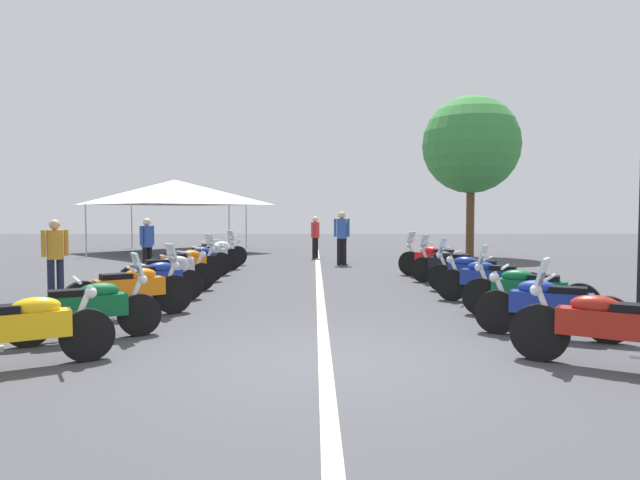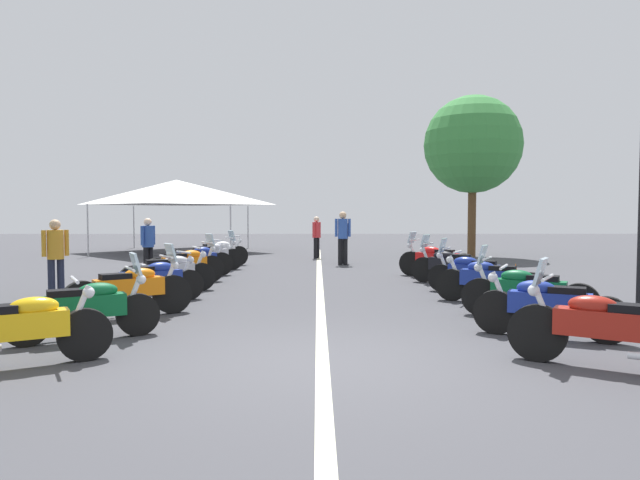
% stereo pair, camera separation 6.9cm
% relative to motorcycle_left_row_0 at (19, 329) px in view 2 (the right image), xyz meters
% --- Properties ---
extents(ground_plane, '(80.00, 80.00, 0.00)m').
position_rel_motorcycle_left_row_0_xyz_m(ground_plane, '(0.24, -3.42, -0.45)').
color(ground_plane, '#424247').
extents(lane_centre_stripe, '(27.41, 0.16, 0.01)m').
position_rel_motorcycle_left_row_0_xyz_m(lane_centre_stripe, '(6.79, -3.42, -0.45)').
color(lane_centre_stripe, beige).
rests_on(lane_centre_stripe, ground_plane).
extents(motorcycle_left_row_0, '(1.14, 1.85, 0.99)m').
position_rel_motorcycle_left_row_0_xyz_m(motorcycle_left_row_0, '(0.00, 0.00, 0.00)').
color(motorcycle_left_row_0, black).
rests_on(motorcycle_left_row_0, ground_plane).
extents(motorcycle_left_row_1, '(1.11, 1.85, 1.19)m').
position_rel_motorcycle_left_row_0_xyz_m(motorcycle_left_row_1, '(1.40, -0.20, 0.00)').
color(motorcycle_left_row_1, black).
rests_on(motorcycle_left_row_1, ground_plane).
extents(motorcycle_left_row_2, '(1.33, 1.85, 1.22)m').
position_rel_motorcycle_left_row_0_xyz_m(motorcycle_left_row_2, '(3.10, -0.25, 0.03)').
color(motorcycle_left_row_2, black).
rests_on(motorcycle_left_row_2, ground_plane).
extents(motorcycle_left_row_3, '(1.42, 1.78, 0.98)m').
position_rel_motorcycle_left_row_0_xyz_m(motorcycle_left_row_3, '(4.58, -0.18, -0.00)').
color(motorcycle_left_row_3, black).
rests_on(motorcycle_left_row_3, ground_plane).
extents(motorcycle_left_row_4, '(1.11, 1.94, 0.99)m').
position_rel_motorcycle_left_row_0_xyz_m(motorcycle_left_row_4, '(6.07, -0.11, 0.00)').
color(motorcycle_left_row_4, black).
rests_on(motorcycle_left_row_4, ground_plane).
extents(motorcycle_left_row_5, '(1.36, 1.77, 1.23)m').
position_rel_motorcycle_left_row_0_xyz_m(motorcycle_left_row_5, '(7.57, -0.12, 0.03)').
color(motorcycle_left_row_5, black).
rests_on(motorcycle_left_row_5, ground_plane).
extents(motorcycle_left_row_6, '(1.23, 1.83, 1.01)m').
position_rel_motorcycle_left_row_0_xyz_m(motorcycle_left_row_6, '(9.04, -0.09, 0.01)').
color(motorcycle_left_row_6, black).
rests_on(motorcycle_left_row_6, ground_plane).
extents(motorcycle_left_row_7, '(1.20, 1.91, 1.21)m').
position_rel_motorcycle_left_row_0_xyz_m(motorcycle_left_row_7, '(10.70, -0.14, 0.02)').
color(motorcycle_left_row_7, black).
rests_on(motorcycle_left_row_7, ground_plane).
extents(motorcycle_left_row_8, '(1.32, 1.85, 1.00)m').
position_rel_motorcycle_left_row_0_xyz_m(motorcycle_left_row_8, '(12.02, -0.15, 0.01)').
color(motorcycle_left_row_8, black).
rests_on(motorcycle_left_row_8, ground_plane).
extents(motorcycle_right_row_0, '(1.27, 1.95, 1.23)m').
position_rel_motorcycle_left_row_0_xyz_m(motorcycle_right_row_0, '(-0.09, -6.59, 0.03)').
color(motorcycle_right_row_0, black).
rests_on(motorcycle_right_row_0, ground_plane).
extents(motorcycle_right_row_1, '(1.07, 1.92, 1.00)m').
position_rel_motorcycle_left_row_0_xyz_m(motorcycle_right_row_1, '(1.50, -6.58, 0.00)').
color(motorcycle_right_row_1, black).
rests_on(motorcycle_right_row_1, ground_plane).
extents(motorcycle_right_row_2, '(1.18, 1.98, 1.21)m').
position_rel_motorcycle_left_row_0_xyz_m(motorcycle_right_row_2, '(2.92, -6.80, 0.02)').
color(motorcycle_right_row_2, black).
rests_on(motorcycle_right_row_2, ground_plane).
extents(motorcycle_right_row_3, '(1.12, 1.96, 1.00)m').
position_rel_motorcycle_left_row_0_xyz_m(motorcycle_right_row_3, '(4.57, -6.69, 0.01)').
color(motorcycle_right_row_3, black).
rests_on(motorcycle_right_row_3, ground_plane).
extents(motorcycle_right_row_4, '(1.08, 1.86, 1.19)m').
position_rel_motorcycle_left_row_0_xyz_m(motorcycle_right_row_4, '(5.93, -6.73, 0.01)').
color(motorcycle_right_row_4, black).
rests_on(motorcycle_right_row_4, ground_plane).
extents(motorcycle_right_row_5, '(1.24, 1.76, 1.21)m').
position_rel_motorcycle_left_row_0_xyz_m(motorcycle_right_row_5, '(7.51, -6.60, 0.01)').
color(motorcycle_right_row_5, black).
rests_on(motorcycle_right_row_5, ground_plane).
extents(motorcycle_right_row_6, '(1.33, 1.90, 1.23)m').
position_rel_motorcycle_left_row_0_xyz_m(motorcycle_right_row_6, '(8.98, -6.57, 0.03)').
color(motorcycle_right_row_6, black).
rests_on(motorcycle_right_row_6, ground_plane).
extents(traffic_cone_0, '(0.36, 0.36, 0.61)m').
position_rel_motorcycle_left_row_0_xyz_m(traffic_cone_0, '(6.36, -7.82, -0.16)').
color(traffic_cone_0, orange).
rests_on(traffic_cone_0, ground_plane).
extents(bystander_0, '(0.48, 0.32, 1.60)m').
position_rel_motorcycle_left_row_0_xyz_m(bystander_0, '(9.49, 1.36, 0.48)').
color(bystander_0, black).
rests_on(bystander_0, ground_plane).
extents(bystander_1, '(0.48, 0.32, 1.60)m').
position_rel_motorcycle_left_row_0_xyz_m(bystander_1, '(15.36, -3.33, 0.48)').
color(bystander_1, black).
rests_on(bystander_1, ground_plane).
extents(bystander_2, '(0.37, 0.43, 1.61)m').
position_rel_motorcycle_left_row_0_xyz_m(bystander_2, '(5.32, 2.02, 0.49)').
color(bystander_2, '#1E2338').
rests_on(bystander_2, ground_plane).
extents(bystander_3, '(0.44, 0.36, 1.60)m').
position_rel_motorcycle_left_row_0_xyz_m(bystander_3, '(13.17, -4.25, 0.48)').
color(bystander_3, black).
rests_on(bystander_3, ground_plane).
extents(bystander_4, '(0.32, 0.53, 1.79)m').
position_rel_motorcycle_left_row_0_xyz_m(bystander_4, '(12.56, -4.21, 0.60)').
color(bystander_4, black).
rests_on(bystander_4, ground_plane).
extents(roadside_tree_0, '(3.84, 3.84, 6.35)m').
position_rel_motorcycle_left_row_0_xyz_m(roadside_tree_0, '(16.19, -9.50, 3.97)').
color(roadside_tree_0, brown).
rests_on(roadside_tree_0, ground_plane).
extents(event_tent, '(6.26, 6.26, 3.20)m').
position_rel_motorcycle_left_row_0_xyz_m(event_tent, '(18.91, 2.88, 2.20)').
color(event_tent, white).
rests_on(event_tent, ground_plane).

